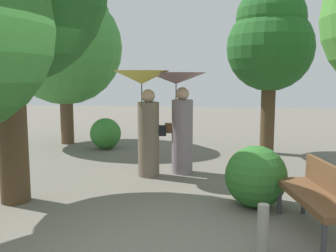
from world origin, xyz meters
TOP-DOWN VIEW (x-y plane):
  - person_left at (-0.37, 3.26)m, footprint 1.05×1.05m
  - person_right at (0.24, 3.58)m, footprint 1.18×1.18m
  - park_bench at (2.23, 0.91)m, footprint 0.74×1.56m
  - tree_mid_right at (2.21, 5.76)m, footprint 2.08×2.08m
  - tree_far_back at (-3.26, 6.41)m, footprint 3.18×3.18m
  - bush_path_left at (1.56, 1.79)m, footprint 0.90×0.90m
  - bush_path_right at (-1.93, 5.78)m, footprint 0.81×0.81m
  - path_marker_post at (1.49, 0.27)m, footprint 0.12×0.12m

SIDE VIEW (x-z plane):
  - path_marker_post at x=1.49m, z-range 0.00..0.55m
  - bush_path_right at x=-1.93m, z-range 0.00..0.81m
  - bush_path_left at x=1.56m, z-range 0.00..0.90m
  - park_bench at x=2.23m, z-range 0.10..0.93m
  - person_left at x=-0.37m, z-range 0.35..2.35m
  - person_right at x=0.24m, z-range 0.37..2.34m
  - tree_mid_right at x=2.21m, z-range 0.73..4.83m
  - tree_far_back at x=-3.26m, z-range 0.59..5.29m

